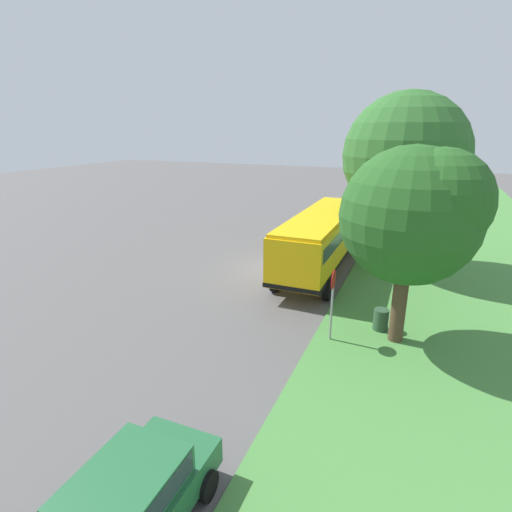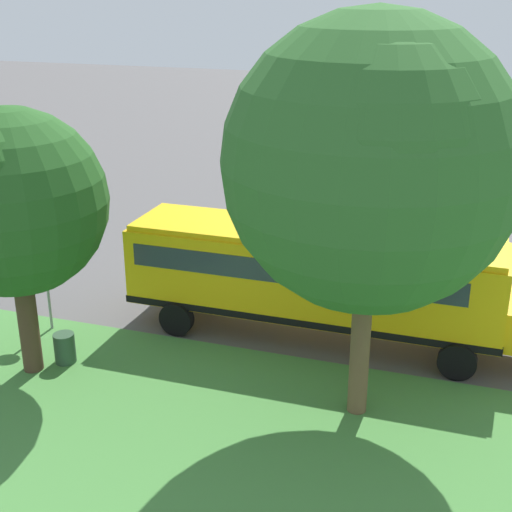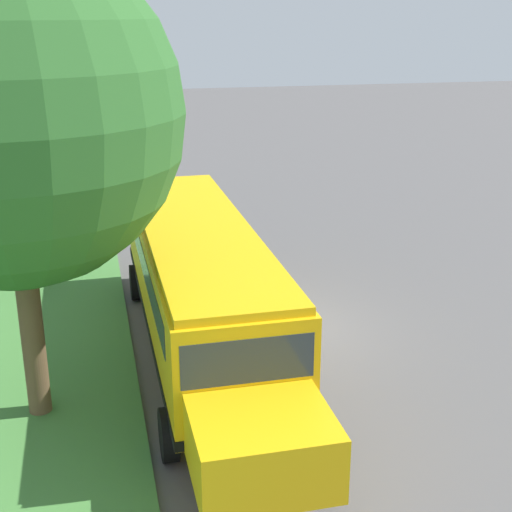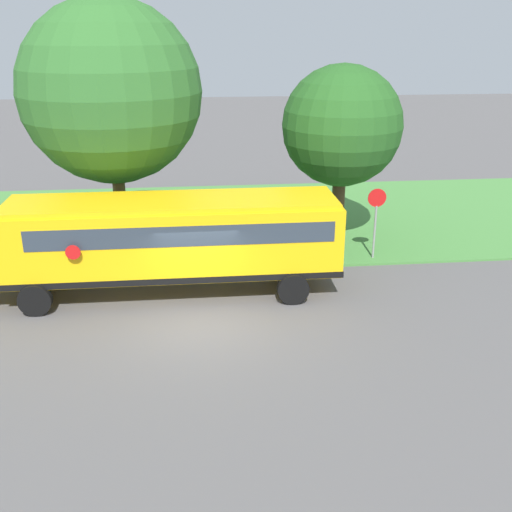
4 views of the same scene
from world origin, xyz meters
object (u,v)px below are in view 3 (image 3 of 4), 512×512
Objects in this scene: car_white_middle at (123,146)px; stop_sign at (95,210)px; school_bus at (200,280)px; trash_bin at (46,266)px; car_green_nearest at (133,175)px; oak_tree_roadside_mid at (4,120)px.

stop_sign is at bearing -96.36° from car_white_middle.
school_bus is at bearing -89.05° from car_white_middle.
trash_bin is (-1.60, -1.48, -1.29)m from stop_sign.
stop_sign is at bearing 106.18° from school_bus.
school_bus is at bearing -73.82° from stop_sign.
stop_sign is (-1.80, -8.85, 0.86)m from car_green_nearest.
stop_sign reaches higher than trash_bin.
school_bus is 4.53× the size of stop_sign.
trash_bin is at bearing -108.19° from car_green_nearest.
car_green_nearest is 9.08m from stop_sign.
car_green_nearest is at bearing 71.81° from trash_bin.
car_white_middle is 1.61× the size of stop_sign.
school_bus is 2.82× the size of car_white_middle.
car_white_middle is at bearing 90.00° from car_green_nearest.
car_green_nearest is 10.89m from trash_bin.
car_white_middle is 17.97m from trash_bin.
oak_tree_roadside_mid reaches higher than car_green_nearest.
trash_bin is (-3.40, -17.64, -0.43)m from car_white_middle.
oak_tree_roadside_mid reaches higher than school_bus.
oak_tree_roadside_mid is at bearing -160.92° from stop_sign.
car_white_middle is 4.89× the size of trash_bin.
trash_bin is (-3.79, 6.08, -1.47)m from school_bus.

